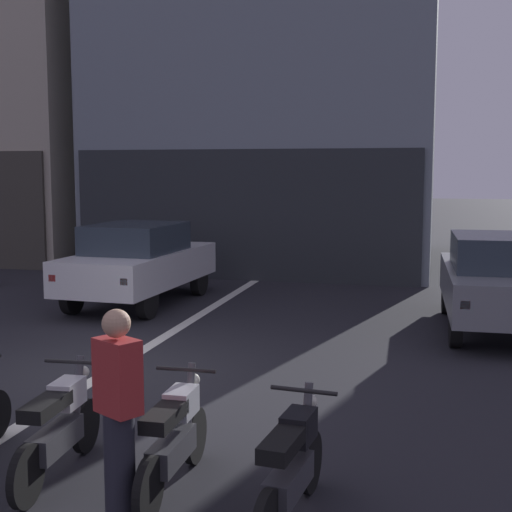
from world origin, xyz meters
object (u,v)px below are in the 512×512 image
Objects in this scene: car_silver_down_street at (347,229)px; car_white_crossing_near at (139,261)px; motorcycle_silver_row_centre at (174,437)px; motorcycle_black_row_right_mid at (291,466)px; person_by_motorcycles at (118,414)px; motorcycle_white_row_left_mid at (59,427)px; car_grey_parked_kerbside at (500,279)px.

car_white_crossing_near is at bearing -110.19° from car_silver_down_street.
car_silver_down_street is 2.49× the size of motorcycle_silver_row_centre.
car_white_crossing_near reaches higher than motorcycle_silver_row_centre.
car_silver_down_street reaches higher than motorcycle_black_row_right_mid.
motorcycle_silver_row_centre is (3.65, -7.66, -0.43)m from car_white_crossing_near.
person_by_motorcycles reaches higher than car_silver_down_street.
person_by_motorcycles is at bearing -67.43° from car_white_crossing_near.
car_silver_down_street is at bearing 69.81° from car_white_crossing_near.
car_silver_down_street reaches higher than motorcycle_white_row_left_mid.
person_by_motorcycles is at bearing -89.00° from car_silver_down_street.
car_grey_parked_kerbside reaches higher than motorcycle_black_row_right_mid.
car_grey_parked_kerbside reaches higher than motorcycle_silver_row_centre.
motorcycle_black_row_right_mid is 1.39m from person_by_motorcycles.
person_by_motorcycles reaches higher than motorcycle_silver_row_centre.
car_silver_down_street is (3.14, 8.54, 0.00)m from car_white_crossing_near.
motorcycle_white_row_left_mid is 2.18m from motorcycle_black_row_right_mid.
car_white_crossing_near is at bearing 173.73° from car_grey_parked_kerbside.
car_white_crossing_near is 2.50× the size of motorcycle_black_row_right_mid.
car_white_crossing_near is 8.50m from motorcycle_silver_row_centre.
car_silver_down_street is at bearing 91.00° from person_by_motorcycles.
car_silver_down_street is 16.62m from motorcycle_black_row_right_mid.
car_grey_parked_kerbside reaches higher than motorcycle_white_row_left_mid.
car_white_crossing_near is 2.50× the size of motorcycle_white_row_left_mid.
motorcycle_black_row_right_mid is at bearing 11.92° from person_by_motorcycles.
person_by_motorcycles reaches higher than car_white_crossing_near.
person_by_motorcycles reaches higher than car_grey_parked_kerbside.
motorcycle_silver_row_centre is at bearing 0.90° from motorcycle_white_row_left_mid.
motorcycle_black_row_right_mid is (1.59, -16.53, -0.43)m from car_silver_down_street.
motorcycle_black_row_right_mid is at bearing -8.23° from motorcycle_white_row_left_mid.
motorcycle_silver_row_centre is 1.13m from motorcycle_black_row_right_mid.
car_white_crossing_near is 9.30m from motorcycle_black_row_right_mid.
car_grey_parked_kerbside is 2.49× the size of person_by_motorcycles.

